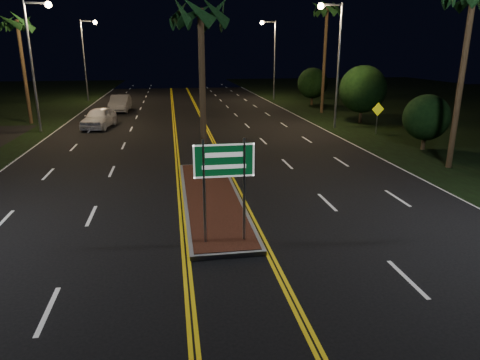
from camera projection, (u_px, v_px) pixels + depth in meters
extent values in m
plane|color=black|center=(239.00, 294.00, 10.60)|extent=(120.00, 120.00, 0.00)
cube|color=gray|center=(212.00, 198.00, 17.19)|extent=(2.25, 10.25, 0.15)
cube|color=#592819|center=(212.00, 196.00, 17.16)|extent=(2.00, 10.00, 0.02)
cylinder|color=gray|center=(204.00, 193.00, 12.64)|extent=(0.08, 0.08, 3.20)
cylinder|color=gray|center=(244.00, 190.00, 12.83)|extent=(0.08, 0.08, 3.20)
cube|color=#07471E|center=(224.00, 161.00, 12.46)|extent=(1.80, 0.04, 1.00)
cube|color=white|center=(224.00, 161.00, 12.43)|extent=(1.80, 0.01, 1.00)
cylinder|color=gray|center=(32.00, 69.00, 30.26)|extent=(0.18, 0.18, 9.00)
cube|color=gray|center=(36.00, 3.00, 29.11)|extent=(1.60, 0.12, 0.12)
sphere|color=#F2BA6D|center=(48.00, 5.00, 29.26)|extent=(0.44, 0.44, 0.44)
cylinder|color=gray|center=(84.00, 61.00, 49.13)|extent=(0.18, 0.18, 9.00)
cube|color=gray|center=(88.00, 21.00, 47.99)|extent=(1.60, 0.12, 0.12)
sphere|color=#F2BA6D|center=(95.00, 22.00, 48.14)|extent=(0.44, 0.44, 0.44)
cylinder|color=gray|center=(338.00, 68.00, 31.74)|extent=(0.18, 0.18, 9.00)
cube|color=gray|center=(332.00, 5.00, 30.35)|extent=(1.60, 0.12, 0.12)
sphere|color=#F2BA6D|center=(321.00, 6.00, 30.25)|extent=(0.44, 0.44, 0.44)
cylinder|color=gray|center=(275.00, 61.00, 50.62)|extent=(0.18, 0.18, 9.00)
cube|color=gray|center=(269.00, 22.00, 49.22)|extent=(1.60, 0.12, 0.12)
sphere|color=#F2BA6D|center=(262.00, 23.00, 49.13)|extent=(0.44, 0.44, 0.44)
cylinder|color=#382819|center=(203.00, 97.00, 19.42)|extent=(0.28, 0.28, 7.50)
cylinder|color=#382819|center=(24.00, 73.00, 33.90)|extent=(0.28, 0.28, 8.00)
cylinder|color=#382819|center=(461.00, 83.00, 20.71)|extent=(0.28, 0.28, 8.50)
cylinder|color=#382819|center=(324.00, 61.00, 39.49)|extent=(0.28, 0.28, 9.50)
cylinder|color=#382819|center=(423.00, 142.00, 25.75)|extent=(0.24, 0.24, 0.90)
sphere|color=black|center=(426.00, 117.00, 25.32)|extent=(2.70, 2.70, 2.70)
cylinder|color=#382819|center=(361.00, 115.00, 35.22)|extent=(0.24, 0.24, 1.26)
sphere|color=black|center=(363.00, 89.00, 34.60)|extent=(3.78, 3.78, 3.78)
cylinder|color=#382819|center=(312.00, 100.00, 46.54)|extent=(0.24, 0.24, 1.08)
sphere|color=black|center=(313.00, 83.00, 46.02)|extent=(3.24, 3.24, 3.24)
imported|color=white|center=(99.00, 116.00, 32.83)|extent=(3.16, 5.73, 1.81)
imported|color=#A2A4AB|center=(120.00, 102.00, 41.61)|extent=(2.53, 5.58, 1.83)
cylinder|color=gray|center=(377.00, 120.00, 30.38)|extent=(0.07, 0.07, 1.95)
cube|color=#F8F10D|center=(378.00, 109.00, 30.13)|extent=(0.94, 0.14, 0.94)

